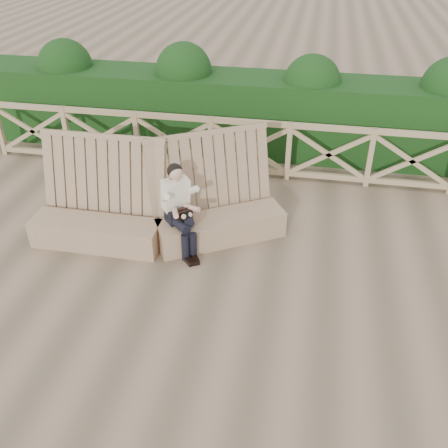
# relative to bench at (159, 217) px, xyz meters

# --- Properties ---
(ground) EXTENTS (60.00, 60.00, 0.00)m
(ground) POSITION_rel_bench_xyz_m (1.02, -1.18, -0.39)
(ground) COLOR brown
(ground) RESTS_ON ground
(bench) EXTENTS (3.70, 1.64, 1.55)m
(bench) POSITION_rel_bench_xyz_m (0.00, 0.00, 0.00)
(bench) COLOR #8B6D4F
(bench) RESTS_ON ground
(woman) EXTENTS (0.70, 0.80, 1.32)m
(woman) POSITION_rel_bench_xyz_m (0.37, -0.13, 0.32)
(woman) COLOR black
(woman) RESTS_ON ground
(guardrail) EXTENTS (10.10, 0.09, 1.10)m
(guardrail) POSITION_rel_bench_xyz_m (1.02, 2.32, 0.17)
(guardrail) COLOR #8D7A52
(guardrail) RESTS_ON ground
(hedge) EXTENTS (12.00, 1.20, 1.50)m
(hedge) POSITION_rel_bench_xyz_m (1.02, 3.52, 0.36)
(hedge) COLOR black
(hedge) RESTS_ON ground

